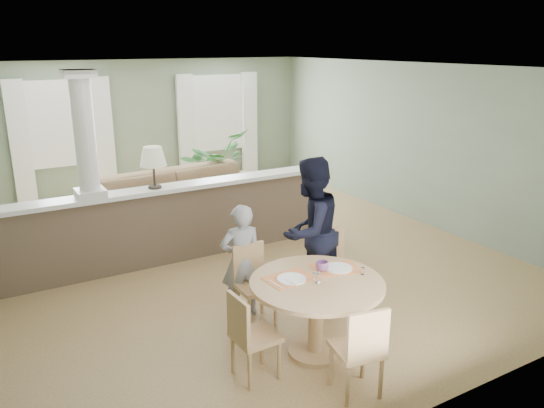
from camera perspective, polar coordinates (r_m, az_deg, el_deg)
ground at (r=7.94m, az=-4.28°, el=-5.34°), size 8.00×8.00×0.00m
room_shell at (r=8.00m, az=-6.75°, el=8.25°), size 7.02×8.02×2.71m
pony_wall at (r=7.54m, az=-11.82°, el=-1.19°), size 5.32×0.38×2.70m
sofa at (r=8.89m, az=-9.58°, el=0.24°), size 3.43×1.61×0.97m
houseplant at (r=10.12m, az=-6.26°, el=3.76°), size 1.70×1.68×1.43m
dining_table at (r=5.28m, az=4.83°, el=-9.82°), size 1.32×1.32×0.90m
chair_far_boy at (r=5.95m, az=-2.07°, el=-8.15°), size 0.41×0.41×0.88m
chair_far_man at (r=6.31m, az=5.86°, el=-6.38°), size 0.59×0.59×0.94m
chair_near at (r=4.79m, az=9.53°, el=-14.97°), size 0.47×0.47×0.89m
chair_side at (r=4.97m, az=-2.49°, el=-13.70°), size 0.40×0.40×0.86m
child_person at (r=5.99m, az=-3.33°, el=-6.13°), size 0.53×0.40×1.32m
man_person at (r=6.24m, az=4.10°, el=-2.97°), size 1.04×0.92×1.77m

